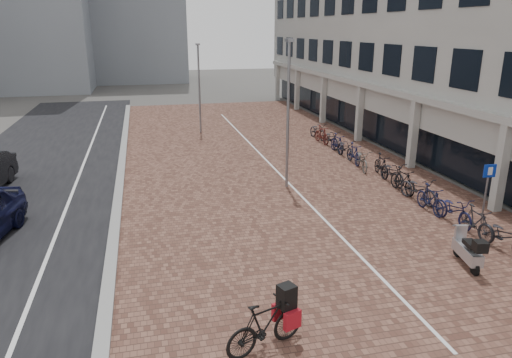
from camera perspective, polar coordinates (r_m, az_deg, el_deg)
name	(u,v)px	position (r m, az deg, el deg)	size (l,w,h in m)	color
ground	(310,295)	(12.78, 6.45, -13.62)	(140.00, 140.00, 0.00)	#474442
plaza_brick	(267,165)	(23.92, 1.32, 1.63)	(14.50, 42.00, 0.04)	brown
street_asphalt	(32,181)	(23.75, -25.30, -0.24)	(8.00, 50.00, 0.03)	black
curb	(121,174)	(23.20, -15.90, 0.59)	(0.35, 42.00, 0.14)	gray
lane_line	(78,178)	(23.39, -20.53, 0.14)	(0.12, 44.00, 0.00)	white
parking_line	(271,165)	(23.97, 1.78, 1.72)	(0.10, 30.00, 0.00)	white
hero_bike	(265,325)	(10.55, 1.14, -17.05)	(2.01, 1.18, 1.37)	black
scooter_front	(468,249)	(15.11, 24.02, -7.67)	(0.49, 1.57, 1.08)	#A8A8AD
parking_sign	(487,185)	(18.24, 25.96, -0.66)	(0.46, 0.10, 2.18)	slate
lamp_near	(288,117)	(19.96, 3.85, 7.40)	(0.12, 0.12, 6.14)	gray
lamp_far	(199,90)	(31.30, -6.81, 10.57)	(0.12, 0.12, 5.63)	gray
bike_row	(377,166)	(22.73, 14.31, 1.55)	(1.39, 18.15, 1.05)	black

